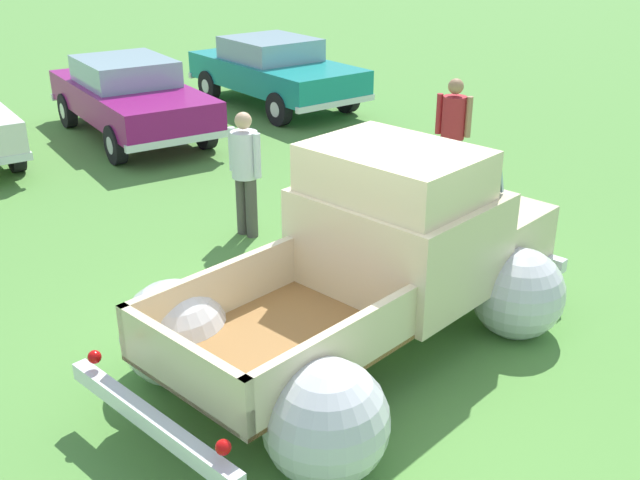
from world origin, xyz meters
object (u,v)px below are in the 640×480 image
object	(u,v)px
vintage_pickup_truck	(380,269)
show_car_2	(130,95)
spectator_2	(453,129)
spectator_0	(245,167)
show_car_3	(274,70)

from	to	relation	value
vintage_pickup_truck	show_car_2	size ratio (longest dim) A/B	1.11
spectator_2	vintage_pickup_truck	bearing A→B (deg)	-172.51
spectator_0	spectator_2	size ratio (longest dim) A/B	0.96
show_car_2	spectator_2	world-z (taller)	spectator_2
show_car_3	spectator_2	world-z (taller)	spectator_2
vintage_pickup_truck	spectator_2	world-z (taller)	vintage_pickup_truck
show_car_3	spectator_0	bearing A→B (deg)	-37.46
show_car_2	vintage_pickup_truck	bearing A→B (deg)	-3.75
vintage_pickup_truck	spectator_0	xyz separation A→B (m)	(0.22, 2.99, 0.17)
show_car_2	show_car_3	distance (m)	3.50
spectator_2	show_car_2	bearing A→B (deg)	86.53
spectator_2	show_car_3	bearing A→B (deg)	53.63
vintage_pickup_truck	show_car_3	size ratio (longest dim) A/B	1.13
vintage_pickup_truck	spectator_0	bearing A→B (deg)	73.66
show_car_3	spectator_0	world-z (taller)	spectator_0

